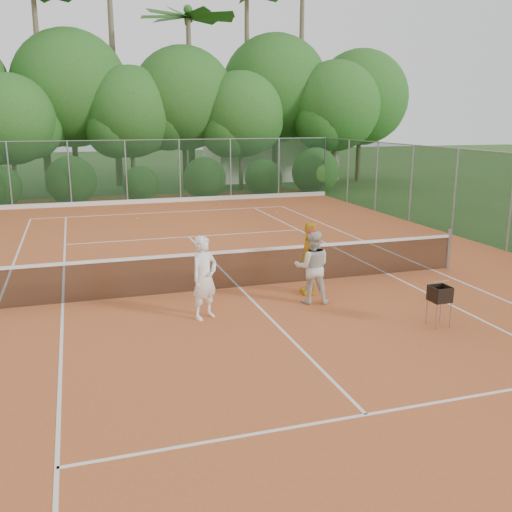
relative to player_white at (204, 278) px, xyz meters
The scene contains 14 objects.
ground 2.39m from the player_white, 55.14° to the left, with size 120.00×120.00×0.00m, color #2A4C1B.
clay_court 2.39m from the player_white, 55.14° to the left, with size 18.00×36.00×0.02m, color #BD5B2B.
club_building 27.80m from the player_white, 68.31° to the left, with size 8.00×5.00×3.00m, color beige.
tennis_net 2.25m from the player_white, 55.14° to the left, with size 11.97×0.10×1.10m.
player_white is the anchor object (origin of this frame).
player_center_grp 2.51m from the player_white, ahead, with size 0.96×0.85×1.68m.
player_yellow 2.87m from the player_white, 18.55° to the left, with size 1.01×0.42×1.72m, color gold.
ball_hopper 4.71m from the player_white, 23.54° to the right, with size 0.36×0.36×0.83m.
stray_ball_a 12.30m from the player_white, 90.33° to the left, with size 0.07×0.07×0.07m, color #D0E334.
stray_ball_b 15.97m from the player_white, 74.92° to the left, with size 0.07×0.07×0.07m, color #B0D230.
stray_ball_c 13.44m from the player_white, 63.86° to the left, with size 0.07×0.07×0.07m, color yellow.
court_markings 2.39m from the player_white, 55.14° to the left, with size 11.03×23.83×0.01m.
fence_back 16.88m from the player_white, 85.68° to the left, with size 18.07×0.07×3.00m.
tropical_treeline 22.61m from the player_white, 83.01° to the left, with size 32.10×8.49×15.03m.
Camera 1 is at (-3.67, -12.82, 4.08)m, focal length 40.00 mm.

